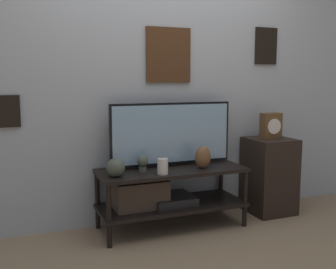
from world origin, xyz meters
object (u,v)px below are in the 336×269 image
at_px(candle_jar, 163,166).
at_px(decorative_bust, 143,162).
at_px(vase_round_glass, 116,167).
at_px(vase_slim_bronze, 143,154).
at_px(vase_urn_stoneware, 203,157).
at_px(television, 172,134).
at_px(mantel_clock, 271,126).

relative_size(candle_jar, decorative_bust, 0.94).
distance_m(vase_round_glass, vase_slim_bronze, 0.43).
xyz_separation_m(vase_urn_stoneware, candle_jar, (-0.39, -0.07, -0.03)).
height_order(vase_slim_bronze, decorative_bust, vase_slim_bronze).
relative_size(television, mantel_clock, 4.57).
relative_size(vase_urn_stoneware, decorative_bust, 1.43).
distance_m(television, mantel_clock, 0.97).
xyz_separation_m(vase_slim_bronze, decorative_bust, (-0.07, -0.20, -0.03)).
distance_m(vase_slim_bronze, mantel_clock, 1.23).
xyz_separation_m(vase_round_glass, decorative_bust, (0.25, 0.09, 0.00)).
bearing_deg(mantel_clock, decorative_bust, -178.36).
bearing_deg(decorative_bust, candle_jar, -50.78).
xyz_separation_m(vase_round_glass, vase_slim_bronze, (0.32, 0.29, 0.03)).
bearing_deg(candle_jar, vase_slim_bronze, 98.13).
bearing_deg(vase_round_glass, vase_slim_bronze, 42.26).
xyz_separation_m(vase_slim_bronze, vase_urn_stoneware, (0.44, -0.27, -0.01)).
relative_size(vase_urn_stoneware, mantel_clock, 0.79).
bearing_deg(vase_round_glass, candle_jar, -8.93).
bearing_deg(mantel_clock, television, 175.72).
bearing_deg(television, vase_urn_stoneware, -40.84).
relative_size(television, vase_slim_bronze, 5.41).
height_order(vase_slim_bronze, vase_urn_stoneware, vase_slim_bronze).
height_order(television, vase_urn_stoneware, television).
bearing_deg(vase_urn_stoneware, candle_jar, -169.26).
height_order(vase_urn_stoneware, mantel_clock, mantel_clock).
distance_m(candle_jar, mantel_clock, 1.19).
bearing_deg(television, decorative_bust, -160.18).
relative_size(candle_jar, mantel_clock, 0.53).
height_order(vase_slim_bronze, mantel_clock, mantel_clock).
bearing_deg(candle_jar, television, 54.47).
bearing_deg(mantel_clock, vase_slim_bronze, 172.29).
xyz_separation_m(television, vase_urn_stoneware, (0.21, -0.18, -0.19)).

